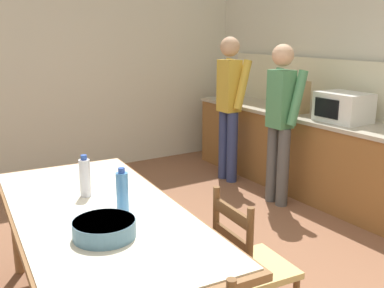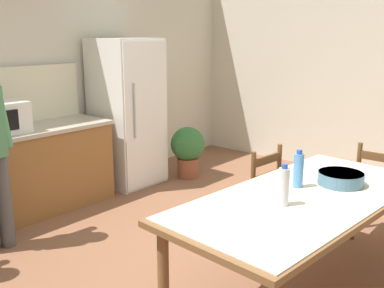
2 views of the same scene
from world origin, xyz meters
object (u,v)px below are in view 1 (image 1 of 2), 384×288
object	(u,v)px
dining_table	(99,222)
person_at_sink	(229,102)
person_at_counter	(281,117)
serving_bowl	(104,227)
bottle_off_centre	(122,192)
paper_bag	(298,97)
bottle_near_centre	(85,177)
chair_side_far_right	(250,267)
microwave	(343,107)

from	to	relation	value
dining_table	person_at_sink	distance (m)	3.07
person_at_counter	serving_bowl	bearing A→B (deg)	-150.91
dining_table	bottle_off_centre	bearing A→B (deg)	44.85
paper_bag	serving_bowl	bearing A→B (deg)	-60.94
paper_bag	serving_bowl	distance (m)	3.40
bottle_near_centre	person_at_counter	distance (m)	2.46
serving_bowl	person_at_counter	bearing A→B (deg)	119.09
dining_table	bottle_near_centre	bearing A→B (deg)	176.03
dining_table	serving_bowl	size ratio (longest dim) A/B	6.69
person_at_counter	chair_side_far_right	bearing A→B (deg)	-136.78
dining_table	person_at_sink	bearing A→B (deg)	128.93
dining_table	person_at_counter	xyz separation A→B (m)	(-1.01, 2.36, 0.24)
paper_bag	chair_side_far_right	xyz separation A→B (m)	(1.81, -2.14, -0.64)
microwave	serving_bowl	world-z (taller)	microwave
bottle_near_centre	microwave	bearing A→B (deg)	97.77
chair_side_far_right	person_at_counter	size ratio (longest dim) A/B	0.54
chair_side_far_right	person_at_sink	size ratio (longest dim) A/B	0.52
paper_bag	person_at_counter	size ratio (longest dim) A/B	0.21
dining_table	serving_bowl	distance (m)	0.39
person_at_sink	dining_table	bearing A→B (deg)	-141.07
microwave	dining_table	bearing A→B (deg)	-77.28
bottle_near_centre	person_at_counter	size ratio (longest dim) A/B	0.16
paper_bag	chair_side_far_right	world-z (taller)	paper_bag
dining_table	chair_side_far_right	bearing A→B (deg)	54.70
microwave	person_at_sink	bearing A→B (deg)	-158.61
bottle_near_centre	person_at_sink	distance (m)	2.89
microwave	bottle_off_centre	xyz separation A→B (m)	(0.76, -2.77, -0.14)
bottle_off_centre	chair_side_far_right	distance (m)	0.88
microwave	bottle_near_centre	world-z (taller)	microwave
dining_table	paper_bag	bearing A→B (deg)	114.21
bottle_off_centre	serving_bowl	bearing A→B (deg)	-40.17
bottle_near_centre	bottle_off_centre	distance (m)	0.38
dining_table	bottle_near_centre	size ratio (longest dim) A/B	7.93
bottle_near_centre	dining_table	bearing A→B (deg)	-3.97
serving_bowl	bottle_near_centre	bearing A→B (deg)	169.50
chair_side_far_right	bottle_near_centre	bearing A→B (deg)	47.71
dining_table	chair_side_far_right	distance (m)	0.94
bottle_off_centre	serving_bowl	xyz separation A→B (m)	(0.25, -0.21, -0.07)
microwave	paper_bag	size ratio (longest dim) A/B	1.39
microwave	serving_bowl	size ratio (longest dim) A/B	1.56
microwave	person_at_sink	xyz separation A→B (m)	(-1.27, -0.50, -0.07)
microwave	dining_table	xyz separation A→B (m)	(0.65, -2.88, -0.34)
person_at_sink	chair_side_far_right	bearing A→B (deg)	-123.99
serving_bowl	person_at_sink	size ratio (longest dim) A/B	0.18
person_at_sink	bottle_near_centre	bearing A→B (deg)	-144.85
bottle_off_centre	serving_bowl	world-z (taller)	bottle_off_centre
bottle_off_centre	paper_bag	bearing A→B (deg)	116.94
microwave	paper_bag	distance (m)	0.64
paper_bag	bottle_near_centre	bearing A→B (deg)	-70.13
serving_bowl	person_at_sink	distance (m)	3.37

